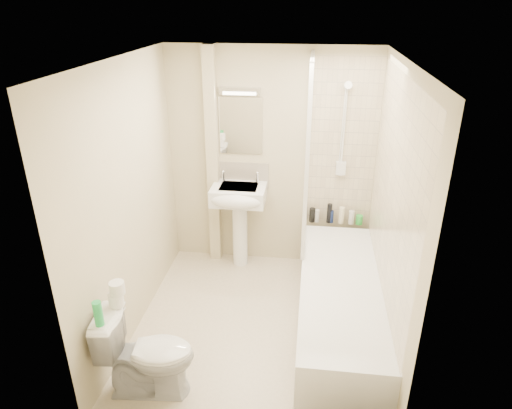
# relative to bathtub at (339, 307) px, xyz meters

# --- Properties ---
(floor) EXTENTS (2.50, 2.50, 0.00)m
(floor) POSITION_rel_bathtub_xyz_m (-0.75, -0.00, -0.29)
(floor) COLOR beige
(floor) RESTS_ON ground
(wall_back) EXTENTS (2.20, 0.02, 2.40)m
(wall_back) POSITION_rel_bathtub_xyz_m (-0.75, 1.25, 0.91)
(wall_back) COLOR beige
(wall_back) RESTS_ON ground
(wall_left) EXTENTS (0.02, 2.50, 2.40)m
(wall_left) POSITION_rel_bathtub_xyz_m (-1.85, -0.00, 0.91)
(wall_left) COLOR beige
(wall_left) RESTS_ON ground
(wall_right) EXTENTS (0.02, 2.50, 2.40)m
(wall_right) POSITION_rel_bathtub_xyz_m (0.35, -0.00, 0.91)
(wall_right) COLOR beige
(wall_right) RESTS_ON ground
(ceiling) EXTENTS (2.20, 2.50, 0.02)m
(ceiling) POSITION_rel_bathtub_xyz_m (-0.75, -0.00, 2.11)
(ceiling) COLOR white
(ceiling) RESTS_ON wall_back
(tile_back) EXTENTS (0.70, 0.01, 1.75)m
(tile_back) POSITION_rel_bathtub_xyz_m (0.00, 1.24, 1.14)
(tile_back) COLOR beige
(tile_back) RESTS_ON wall_back
(tile_right) EXTENTS (0.01, 2.10, 1.75)m
(tile_right) POSITION_rel_bathtub_xyz_m (0.34, 0.00, 1.14)
(tile_right) COLOR beige
(tile_right) RESTS_ON wall_right
(pipe_boxing) EXTENTS (0.12, 0.12, 2.40)m
(pipe_boxing) POSITION_rel_bathtub_xyz_m (-1.37, 1.19, 0.91)
(pipe_boxing) COLOR beige
(pipe_boxing) RESTS_ON ground
(splashback) EXTENTS (0.60, 0.02, 0.30)m
(splashback) POSITION_rel_bathtub_xyz_m (-1.07, 1.24, 0.74)
(splashback) COLOR beige
(splashback) RESTS_ON wall_back
(mirror) EXTENTS (0.46, 0.01, 0.60)m
(mirror) POSITION_rel_bathtub_xyz_m (-1.07, 1.24, 1.29)
(mirror) COLOR white
(mirror) RESTS_ON wall_back
(strip_light) EXTENTS (0.42, 0.07, 0.07)m
(strip_light) POSITION_rel_bathtub_xyz_m (-1.07, 1.21, 1.66)
(strip_light) COLOR silver
(strip_light) RESTS_ON wall_back
(bathtub) EXTENTS (0.70, 2.10, 0.55)m
(bathtub) POSITION_rel_bathtub_xyz_m (0.00, 0.00, 0.00)
(bathtub) COLOR white
(bathtub) RESTS_ON ground
(shower_screen) EXTENTS (0.04, 0.92, 1.80)m
(shower_screen) POSITION_rel_bathtub_xyz_m (-0.35, 0.80, 1.16)
(shower_screen) COLOR white
(shower_screen) RESTS_ON bathtub
(shower_fixture) EXTENTS (0.10, 0.16, 0.99)m
(shower_fixture) POSITION_rel_bathtub_xyz_m (-0.00, 1.19, 1.26)
(shower_fixture) COLOR white
(shower_fixture) RESTS_ON wall_back
(pedestal_sink) EXTENTS (0.58, 0.51, 1.11)m
(pedestal_sink) POSITION_rel_bathtub_xyz_m (-1.07, 1.01, 0.49)
(pedestal_sink) COLOR white
(pedestal_sink) RESTS_ON ground
(bottle_black_a) EXTENTS (0.06, 0.06, 0.16)m
(bottle_black_a) POSITION_rel_bathtub_xyz_m (-0.27, 1.16, 0.34)
(bottle_black_a) COLOR black
(bottle_black_a) RESTS_ON bathtub
(bottle_white_a) EXTENTS (0.05, 0.05, 0.14)m
(bottle_white_a) POSITION_rel_bathtub_xyz_m (-0.22, 1.16, 0.33)
(bottle_white_a) COLOR silver
(bottle_white_a) RESTS_ON bathtub
(bottle_black_b) EXTENTS (0.05, 0.05, 0.22)m
(bottle_black_b) POSITION_rel_bathtub_xyz_m (-0.09, 1.16, 0.37)
(bottle_black_b) COLOR black
(bottle_black_b) RESTS_ON bathtub
(bottle_blue) EXTENTS (0.05, 0.05, 0.14)m
(bottle_blue) POSITION_rel_bathtub_xyz_m (-0.06, 1.16, 0.33)
(bottle_blue) COLOR #121F50
(bottle_blue) RESTS_ON bathtub
(bottle_cream) EXTENTS (0.06, 0.06, 0.19)m
(bottle_cream) POSITION_rel_bathtub_xyz_m (0.05, 1.16, 0.35)
(bottle_cream) COLOR #F1E5BA
(bottle_cream) RESTS_ON bathtub
(bottle_white_b) EXTENTS (0.06, 0.06, 0.15)m
(bottle_white_b) POSITION_rel_bathtub_xyz_m (0.15, 1.16, 0.34)
(bottle_white_b) COLOR silver
(bottle_white_b) RESTS_ON bathtub
(bottle_green) EXTENTS (0.07, 0.07, 0.10)m
(bottle_green) POSITION_rel_bathtub_xyz_m (0.24, 1.16, 0.31)
(bottle_green) COLOR green
(bottle_green) RESTS_ON bathtub
(toilet) EXTENTS (0.53, 0.77, 0.72)m
(toilet) POSITION_rel_bathtub_xyz_m (-1.47, -0.85, 0.07)
(toilet) COLOR white
(toilet) RESTS_ON ground
(toilet_roll_lower) EXTENTS (0.11, 0.11, 0.11)m
(toilet_roll_lower) POSITION_rel_bathtub_xyz_m (-1.70, -0.76, 0.48)
(toilet_roll_lower) COLOR white
(toilet_roll_lower) RESTS_ON toilet
(toilet_roll_upper) EXTENTS (0.11, 0.11, 0.10)m
(toilet_roll_upper) POSITION_rel_bathtub_xyz_m (-1.68, -0.76, 0.58)
(toilet_roll_upper) COLOR white
(toilet_roll_upper) RESTS_ON toilet_roll_lower
(green_bottle) EXTENTS (0.06, 0.06, 0.19)m
(green_bottle) POSITION_rel_bathtub_xyz_m (-1.73, -0.99, 0.52)
(green_bottle) COLOR green
(green_bottle) RESTS_ON toilet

